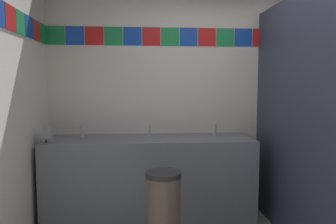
# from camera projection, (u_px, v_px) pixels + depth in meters

# --- Properties ---
(wall_back) EXTENTS (4.21, 0.09, 2.89)m
(wall_back) POSITION_uv_depth(u_px,v_px,m) (232.00, 85.00, 3.73)
(wall_back) COLOR silver
(wall_back) RESTS_ON ground_plane
(vanity_counter) EXTENTS (2.16, 0.61, 0.89)m
(vanity_counter) POSITION_uv_depth(u_px,v_px,m) (150.00, 178.00, 3.40)
(vanity_counter) COLOR slate
(vanity_counter) RESTS_ON ground_plane
(faucet_left) EXTENTS (0.04, 0.10, 0.14)m
(faucet_left) POSITION_uv_depth(u_px,v_px,m) (82.00, 132.00, 3.39)
(faucet_left) COLOR silver
(faucet_left) RESTS_ON vanity_counter
(faucet_center) EXTENTS (0.04, 0.10, 0.14)m
(faucet_center) POSITION_uv_depth(u_px,v_px,m) (150.00, 132.00, 3.44)
(faucet_center) COLOR silver
(faucet_center) RESTS_ON vanity_counter
(faucet_right) EXTENTS (0.04, 0.10, 0.14)m
(faucet_right) POSITION_uv_depth(u_px,v_px,m) (215.00, 131.00, 3.50)
(faucet_right) COLOR silver
(faucet_right) RESTS_ON vanity_counter
(soap_dispenser) EXTENTS (0.09, 0.09, 0.16)m
(soap_dispenser) POSITION_uv_depth(u_px,v_px,m) (47.00, 134.00, 3.09)
(soap_dispenser) COLOR gray
(soap_dispenser) RESTS_ON vanity_counter
(stall_divider) EXTENTS (0.92, 1.59, 2.25)m
(stall_divider) POSITION_uv_depth(u_px,v_px,m) (321.00, 123.00, 2.70)
(stall_divider) COLOR #33384C
(stall_divider) RESTS_ON ground_plane
(toilet) EXTENTS (0.39, 0.49, 0.74)m
(toilet) POSITION_uv_depth(u_px,v_px,m) (321.00, 190.00, 3.48)
(toilet) COLOR white
(toilet) RESTS_ON ground_plane
(trash_bin) EXTENTS (0.29, 0.29, 0.76)m
(trash_bin) POSITION_uv_depth(u_px,v_px,m) (163.00, 218.00, 2.57)
(trash_bin) COLOR brown
(trash_bin) RESTS_ON ground_plane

